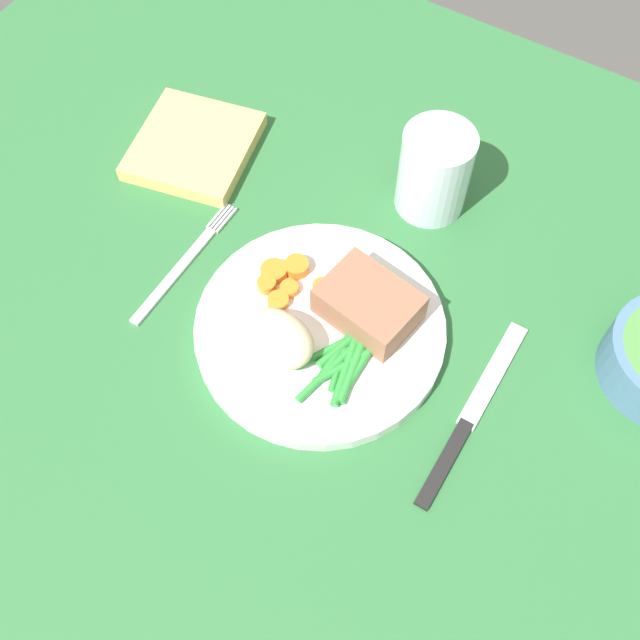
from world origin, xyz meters
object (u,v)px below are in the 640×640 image
(fork, at_px, (185,263))
(napkin, at_px, (194,146))
(dinner_plate, at_px, (320,329))
(meat_portion, at_px, (370,302))
(knife, at_px, (470,416))
(water_glass, at_px, (433,176))

(fork, distance_m, napkin, 0.15)
(dinner_plate, xyz_separation_m, meat_portion, (0.03, 0.04, 0.03))
(fork, height_order, knife, knife)
(fork, xyz_separation_m, napkin, (-0.08, 0.13, 0.01))
(meat_portion, distance_m, water_glass, 0.16)
(dinner_plate, xyz_separation_m, napkin, (-0.24, 0.12, 0.00))
(fork, distance_m, knife, 0.32)
(water_glass, bearing_deg, meat_portion, -83.67)
(meat_portion, distance_m, napkin, 0.28)
(dinner_plate, bearing_deg, meat_portion, 49.40)
(dinner_plate, height_order, water_glass, water_glass)
(meat_portion, height_order, napkin, meat_portion)
(knife, height_order, napkin, napkin)
(dinner_plate, bearing_deg, napkin, 152.40)
(meat_portion, distance_m, fork, 0.20)
(fork, bearing_deg, dinner_plate, 2.09)
(dinner_plate, xyz_separation_m, water_glass, (0.01, 0.20, 0.03))
(fork, bearing_deg, napkin, 123.22)
(meat_portion, xyz_separation_m, fork, (-0.19, -0.04, -0.03))
(dinner_plate, height_order, meat_portion, meat_portion)
(knife, bearing_deg, napkin, 160.03)
(fork, bearing_deg, meat_portion, 13.02)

